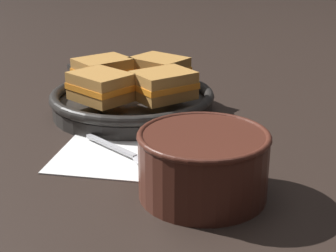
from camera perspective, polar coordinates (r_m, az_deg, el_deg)
name	(u,v)px	position (r m, az deg, el deg)	size (l,w,h in m)	color
ground_plane	(161,156)	(0.74, -0.77, -3.38)	(4.00, 4.00, 0.00)	black
napkin	(127,153)	(0.75, -4.54, -3.03)	(0.21, 0.19, 0.00)	white
soup_bowl	(203,160)	(0.62, 3.92, -3.82)	(0.16, 0.16, 0.08)	#4C2319
spoon	(137,157)	(0.72, -3.48, -3.48)	(0.15, 0.10, 0.01)	#B7B7BC
skillet	(132,101)	(0.92, -4.04, 2.78)	(0.35, 0.33, 0.04)	black
sandwich_near_left	(101,87)	(0.85, -7.46, 4.36)	(0.12, 0.11, 0.05)	#B27A38
sandwich_near_right	(163,85)	(0.86, -0.51, 4.56)	(0.12, 0.12, 0.05)	#B27A38
sandwich_far_left	(159,70)	(0.95, -0.98, 6.27)	(0.12, 0.11, 0.05)	#B27A38
sandwich_far_right	(103,71)	(0.95, -7.22, 6.09)	(0.12, 0.12, 0.05)	#B27A38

